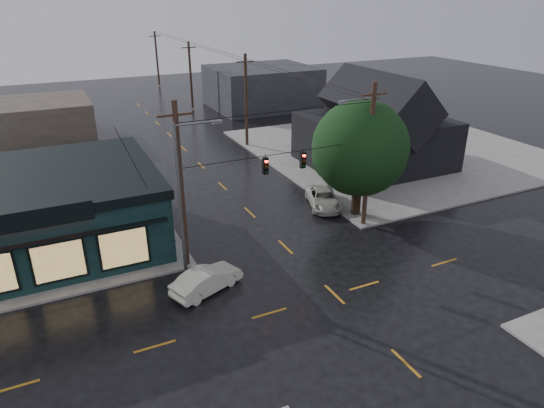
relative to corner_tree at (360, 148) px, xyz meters
name	(u,v)px	position (x,y,z in m)	size (l,w,h in m)	color
ground_plane	(335,294)	(-7.00, -8.23, -5.20)	(160.00, 160.00, 0.00)	black
sidewalk_ne	(394,149)	(13.00, 11.77, -5.13)	(28.00, 28.00, 0.15)	slate
pizza_shop	(25,213)	(-22.00, 4.71, -2.64)	(16.30, 12.34, 4.90)	black
ne_building	(376,119)	(8.00, 8.77, -0.73)	(12.60, 11.60, 8.75)	black
corner_tree	(360,148)	(0.00, 0.00, 0.00)	(6.92, 6.92, 8.52)	black
utility_pole_nw	(187,266)	(-13.50, -1.73, -5.20)	(2.00, 0.32, 10.15)	#332216
utility_pole_ne	(363,225)	(-0.50, -1.73, -5.20)	(2.00, 0.32, 10.15)	#332216
utility_pole_far_a	(247,146)	(-0.50, 19.77, -5.20)	(2.00, 0.32, 9.65)	#332216
utility_pole_far_b	(193,109)	(-0.50, 39.77, -5.20)	(2.00, 0.32, 9.15)	#332216
utility_pole_far_c	(159,86)	(-0.50, 59.77, -5.20)	(2.00, 0.32, 9.15)	#332216
span_signal_assembly	(284,162)	(-6.90, -1.73, 0.50)	(13.00, 0.48, 1.23)	black
streetlight_nw	(186,272)	(-13.80, -2.43, -5.20)	(5.40, 0.30, 9.15)	slate
streetlight_ne	(363,220)	(0.00, -1.03, -5.20)	(5.40, 0.30, 9.15)	slate
bg_building_west	(34,121)	(-21.00, 31.77, -3.00)	(12.00, 10.00, 4.40)	#393029
bg_building_east	(262,87)	(9.00, 36.77, -2.40)	(14.00, 12.00, 5.60)	#242429
sedan_cream	(207,280)	(-13.26, -4.83, -4.50)	(1.48, 4.24, 1.40)	silver
suv_silver	(323,198)	(-1.37, 2.39, -4.54)	(2.18, 4.74, 1.32)	beige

